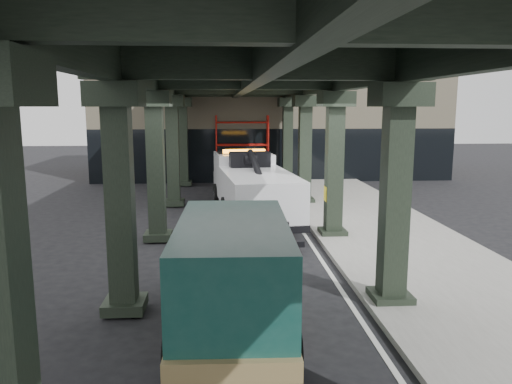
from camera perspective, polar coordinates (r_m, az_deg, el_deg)
name	(u,v)px	position (r m, az deg, el deg)	size (l,w,h in m)	color
ground	(263,256)	(15.35, 0.79, -7.32)	(90.00, 90.00, 0.00)	black
sidewalk	(386,234)	(18.14, 14.60, -4.72)	(5.00, 40.00, 0.15)	gray
lane_stripe	(307,238)	(17.47, 5.82, -5.23)	(0.12, 38.00, 0.01)	silver
viaduct	(246,77)	(16.68, -1.16, 13.03)	(7.40, 32.00, 6.40)	black
building	(268,114)	(34.78, 1.34, 8.90)	(22.00, 10.00, 8.00)	#C6B793
scaffolding	(242,148)	(29.40, -1.60, 5.06)	(3.08, 0.88, 4.00)	red
tow_truck	(251,185)	(20.04, -0.55, 0.75)	(3.26, 8.78, 2.82)	black
towed_van	(233,271)	(10.14, -2.64, -8.98)	(2.46, 5.80, 2.32)	#113F38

